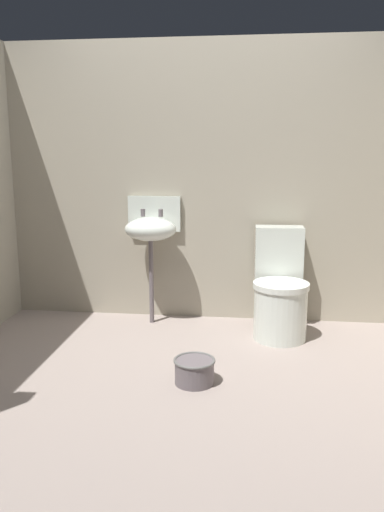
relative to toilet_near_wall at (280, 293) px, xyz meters
The scene contains 5 objects.
ground_plane 1.13m from the toilet_near_wall, 122.91° to the right, with size 3.58×2.89×0.08m, color gray.
wall_back 1.04m from the toilet_near_wall, 145.34° to the left, with size 3.58×0.10×2.18m, color #A49B87.
toilet_near_wall is the anchor object (origin of this frame).
sink 1.10m from the toilet_near_wall, 169.24° to the left, with size 0.42×0.35×0.99m.
bucket 1.06m from the toilet_near_wall, 120.76° to the right, with size 0.25×0.25×0.15m.
Camera 1 is at (0.37, -2.78, 1.33)m, focal length 35.94 mm.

